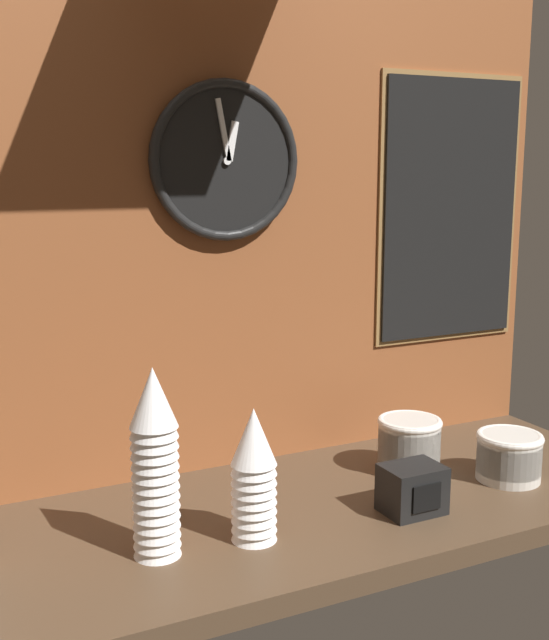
{
  "coord_description": "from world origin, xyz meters",
  "views": [
    {
      "loc": [
        -0.64,
        -1.27,
        0.64
      ],
      "look_at": [
        0.01,
        0.04,
        0.36
      ],
      "focal_mm": 45.0,
      "sensor_mm": 36.0,
      "label": 1
    }
  ],
  "objects_px": {
    "cup_stack_center": "(254,475)",
    "bowl_stack_far_right": "(509,455)",
    "cup_stack_center_left": "(155,463)",
    "wall_clock": "(227,161)",
    "napkin_dispenser": "(412,489)",
    "bowl_stack_right": "(409,444)",
    "menu_board": "(450,210)"
  },
  "relations": [
    {
      "from": "bowl_stack_far_right",
      "to": "wall_clock",
      "type": "bearing_deg",
      "value": 147.12
    },
    {
      "from": "napkin_dispenser",
      "to": "wall_clock",
      "type": "bearing_deg",
      "value": 120.94
    },
    {
      "from": "cup_stack_center",
      "to": "napkin_dispenser",
      "type": "height_order",
      "value": "cup_stack_center"
    },
    {
      "from": "cup_stack_center",
      "to": "bowl_stack_right",
      "type": "distance_m",
      "value": 0.45
    },
    {
      "from": "bowl_stack_right",
      "to": "napkin_dispenser",
      "type": "xyz_separation_m",
      "value": [
        -0.12,
        -0.17,
        -0.02
      ]
    },
    {
      "from": "bowl_stack_right",
      "to": "cup_stack_center",
      "type": "bearing_deg",
      "value": -161.77
    },
    {
      "from": "wall_clock",
      "to": "cup_stack_center_left",
      "type": "bearing_deg",
      "value": -130.69
    },
    {
      "from": "bowl_stack_far_right",
      "to": "bowl_stack_right",
      "type": "bearing_deg",
      "value": 141.14
    },
    {
      "from": "cup_stack_center_left",
      "to": "menu_board",
      "type": "distance_m",
      "value": 0.97
    },
    {
      "from": "bowl_stack_far_right",
      "to": "menu_board",
      "type": "distance_m",
      "value": 0.59
    },
    {
      "from": "cup_stack_center_left",
      "to": "bowl_stack_right",
      "type": "xyz_separation_m",
      "value": [
        0.6,
        0.12,
        -0.1
      ]
    },
    {
      "from": "bowl_stack_far_right",
      "to": "wall_clock",
      "type": "xyz_separation_m",
      "value": [
        -0.49,
        0.32,
        0.6
      ]
    },
    {
      "from": "bowl_stack_far_right",
      "to": "cup_stack_center_left",
      "type": "bearing_deg",
      "value": 179.41
    },
    {
      "from": "cup_stack_center_left",
      "to": "bowl_stack_far_right",
      "type": "relative_size",
      "value": 2.37
    },
    {
      "from": "cup_stack_center",
      "to": "bowl_stack_far_right",
      "type": "distance_m",
      "value": 0.59
    },
    {
      "from": "cup_stack_center_left",
      "to": "menu_board",
      "type": "height_order",
      "value": "menu_board"
    },
    {
      "from": "cup_stack_center_left",
      "to": "wall_clock",
      "type": "distance_m",
      "value": 0.63
    },
    {
      "from": "menu_board",
      "to": "napkin_dispenser",
      "type": "relative_size",
      "value": 5.6
    },
    {
      "from": "cup_stack_center_left",
      "to": "menu_board",
      "type": "xyz_separation_m",
      "value": [
        0.84,
        0.32,
        0.38
      ]
    },
    {
      "from": "bowl_stack_far_right",
      "to": "menu_board",
      "type": "relative_size",
      "value": 0.22
    },
    {
      "from": "cup_stack_center",
      "to": "bowl_stack_right",
      "type": "xyz_separation_m",
      "value": [
        0.43,
        0.14,
        -0.06
      ]
    },
    {
      "from": "cup_stack_center",
      "to": "wall_clock",
      "type": "bearing_deg",
      "value": 73.59
    },
    {
      "from": "cup_stack_center",
      "to": "napkin_dispenser",
      "type": "xyz_separation_m",
      "value": [
        0.31,
        -0.03,
        -0.07
      ]
    },
    {
      "from": "cup_stack_center_left",
      "to": "wall_clock",
      "type": "height_order",
      "value": "wall_clock"
    },
    {
      "from": "bowl_stack_far_right",
      "to": "bowl_stack_right",
      "type": "distance_m",
      "value": 0.2
    },
    {
      "from": "menu_board",
      "to": "cup_stack_center",
      "type": "bearing_deg",
      "value": -153.18
    },
    {
      "from": "bowl_stack_right",
      "to": "wall_clock",
      "type": "distance_m",
      "value": 0.7
    },
    {
      "from": "bowl_stack_far_right",
      "to": "wall_clock",
      "type": "relative_size",
      "value": 0.43
    },
    {
      "from": "wall_clock",
      "to": "napkin_dispenser",
      "type": "height_order",
      "value": "wall_clock"
    },
    {
      "from": "bowl_stack_far_right",
      "to": "bowl_stack_right",
      "type": "relative_size",
      "value": 1.0
    },
    {
      "from": "wall_clock",
      "to": "cup_stack_center",
      "type": "bearing_deg",
      "value": -106.41
    },
    {
      "from": "bowl_stack_right",
      "to": "napkin_dispenser",
      "type": "relative_size",
      "value": 1.23
    }
  ]
}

